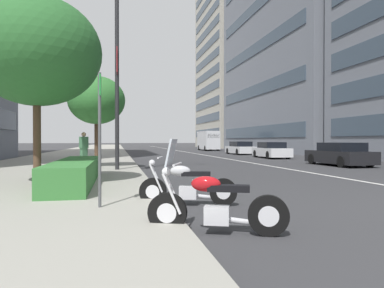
{
  "coord_description": "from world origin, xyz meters",
  "views": [
    {
      "loc": [
        -5.18,
        8.45,
        1.44
      ],
      "look_at": [
        14.64,
        4.28,
        1.24
      ],
      "focal_mm": 33.46,
      "sensor_mm": 36.0,
      "label": 1
    }
  ],
  "objects_px": {
    "motorcycle_by_sign_pole": "(187,187)",
    "street_tree_by_lamp_post": "(37,52)",
    "pedestrian_on_plaza": "(84,148)",
    "delivery_van_ahead": "(208,140)",
    "motorcycle_second_in_row": "(214,206)",
    "parking_sign_by_curb": "(100,127)",
    "street_lamp_with_banners": "(125,55)",
    "car_approaching_light": "(340,155)",
    "street_tree_near_plaza_corner": "(97,100)",
    "car_following_behind": "(271,151)",
    "car_far_down_avenue": "(240,148)"
  },
  "relations": [
    {
      "from": "car_following_behind",
      "to": "motorcycle_by_sign_pole",
      "type": "bearing_deg",
      "value": 153.55
    },
    {
      "from": "car_far_down_avenue",
      "to": "delivery_van_ahead",
      "type": "height_order",
      "value": "delivery_van_ahead"
    },
    {
      "from": "motorcycle_second_in_row",
      "to": "street_tree_by_lamp_post",
      "type": "bearing_deg",
      "value": -36.6
    },
    {
      "from": "street_lamp_with_banners",
      "to": "street_tree_near_plaza_corner",
      "type": "bearing_deg",
      "value": 33.68
    },
    {
      "from": "motorcycle_second_in_row",
      "to": "car_following_behind",
      "type": "distance_m",
      "value": 24.51
    },
    {
      "from": "motorcycle_second_in_row",
      "to": "street_tree_by_lamp_post",
      "type": "xyz_separation_m",
      "value": [
        5.82,
        3.74,
        3.59
      ]
    },
    {
      "from": "motorcycle_second_in_row",
      "to": "street_lamp_with_banners",
      "type": "distance_m",
      "value": 11.99
    },
    {
      "from": "motorcycle_by_sign_pole",
      "to": "delivery_van_ahead",
      "type": "distance_m",
      "value": 43.48
    },
    {
      "from": "car_far_down_avenue",
      "to": "parking_sign_by_curb",
      "type": "distance_m",
      "value": 31.01
    },
    {
      "from": "street_tree_by_lamp_post",
      "to": "pedestrian_on_plaza",
      "type": "height_order",
      "value": "street_tree_by_lamp_post"
    },
    {
      "from": "car_approaching_light",
      "to": "street_lamp_with_banners",
      "type": "bearing_deg",
      "value": 98.59
    },
    {
      "from": "car_approaching_light",
      "to": "car_following_behind",
      "type": "bearing_deg",
      "value": -0.07
    },
    {
      "from": "car_following_behind",
      "to": "street_tree_by_lamp_post",
      "type": "height_order",
      "value": "street_tree_by_lamp_post"
    },
    {
      "from": "parking_sign_by_curb",
      "to": "motorcycle_by_sign_pole",
      "type": "bearing_deg",
      "value": -70.29
    },
    {
      "from": "street_lamp_with_banners",
      "to": "delivery_van_ahead",
      "type": "bearing_deg",
      "value": -20.42
    },
    {
      "from": "parking_sign_by_curb",
      "to": "pedestrian_on_plaza",
      "type": "distance_m",
      "value": 12.44
    },
    {
      "from": "car_approaching_light",
      "to": "street_tree_by_lamp_post",
      "type": "relative_size",
      "value": 0.8
    },
    {
      "from": "motorcycle_second_in_row",
      "to": "pedestrian_on_plaza",
      "type": "distance_m",
      "value": 14.51
    },
    {
      "from": "motorcycle_second_in_row",
      "to": "street_tree_near_plaza_corner",
      "type": "bearing_deg",
      "value": -58.66
    },
    {
      "from": "motorcycle_by_sign_pole",
      "to": "car_far_down_avenue",
      "type": "distance_m",
      "value": 29.67
    },
    {
      "from": "street_tree_near_plaza_corner",
      "to": "street_tree_by_lamp_post",
      "type": "bearing_deg",
      "value": 169.63
    },
    {
      "from": "motorcycle_second_in_row",
      "to": "delivery_van_ahead",
      "type": "distance_m",
      "value": 45.87
    },
    {
      "from": "car_far_down_avenue",
      "to": "street_tree_near_plaza_corner",
      "type": "height_order",
      "value": "street_tree_near_plaza_corner"
    },
    {
      "from": "street_tree_near_plaza_corner",
      "to": "street_lamp_with_banners",
      "type": "bearing_deg",
      "value": -146.32
    },
    {
      "from": "street_tree_by_lamp_post",
      "to": "street_tree_near_plaza_corner",
      "type": "height_order",
      "value": "street_tree_by_lamp_post"
    },
    {
      "from": "motorcycle_second_in_row",
      "to": "car_far_down_avenue",
      "type": "xyz_separation_m",
      "value": [
        30.0,
        -11.09,
        0.2
      ]
    },
    {
      "from": "car_approaching_light",
      "to": "street_lamp_with_banners",
      "type": "height_order",
      "value": "street_lamp_with_banners"
    },
    {
      "from": "car_following_behind",
      "to": "car_approaching_light",
      "type": "bearing_deg",
      "value": -176.53
    },
    {
      "from": "delivery_van_ahead",
      "to": "car_far_down_avenue",
      "type": "bearing_deg",
      "value": 178.76
    },
    {
      "from": "car_approaching_light",
      "to": "pedestrian_on_plaza",
      "type": "xyz_separation_m",
      "value": [
        1.2,
        14.19,
        0.4
      ]
    },
    {
      "from": "street_tree_by_lamp_post",
      "to": "pedestrian_on_plaza",
      "type": "distance_m",
      "value": 8.87
    },
    {
      "from": "motorcycle_second_in_row",
      "to": "delivery_van_ahead",
      "type": "xyz_separation_m",
      "value": [
        44.43,
        -11.38,
        1.03
      ]
    },
    {
      "from": "street_tree_by_lamp_post",
      "to": "street_tree_near_plaza_corner",
      "type": "distance_m",
      "value": 7.27
    },
    {
      "from": "motorcycle_by_sign_pole",
      "to": "parking_sign_by_curb",
      "type": "bearing_deg",
      "value": 35.16
    },
    {
      "from": "street_lamp_with_banners",
      "to": "pedestrian_on_plaza",
      "type": "height_order",
      "value": "street_lamp_with_banners"
    },
    {
      "from": "delivery_van_ahead",
      "to": "street_lamp_with_banners",
      "type": "bearing_deg",
      "value": 159.51
    },
    {
      "from": "car_approaching_light",
      "to": "car_far_down_avenue",
      "type": "distance_m",
      "value": 17.05
    },
    {
      "from": "motorcycle_by_sign_pole",
      "to": "street_tree_by_lamp_post",
      "type": "bearing_deg",
      "value": -26.07
    },
    {
      "from": "car_approaching_light",
      "to": "pedestrian_on_plaza",
      "type": "bearing_deg",
      "value": 84.26
    },
    {
      "from": "motorcycle_by_sign_pole",
      "to": "street_tree_by_lamp_post",
      "type": "height_order",
      "value": "street_tree_by_lamp_post"
    },
    {
      "from": "car_following_behind",
      "to": "street_tree_by_lamp_post",
      "type": "xyz_separation_m",
      "value": [
        -16.13,
        14.64,
        3.4
      ]
    },
    {
      "from": "motorcycle_by_sign_pole",
      "to": "pedestrian_on_plaza",
      "type": "bearing_deg",
      "value": -59.17
    },
    {
      "from": "street_lamp_with_banners",
      "to": "car_far_down_avenue",
      "type": "bearing_deg",
      "value": -32.56
    },
    {
      "from": "motorcycle_second_in_row",
      "to": "car_following_behind",
      "type": "bearing_deg",
      "value": -95.75
    },
    {
      "from": "car_far_down_avenue",
      "to": "street_tree_by_lamp_post",
      "type": "height_order",
      "value": "street_tree_by_lamp_post"
    },
    {
      "from": "car_far_down_avenue",
      "to": "street_lamp_with_banners",
      "type": "xyz_separation_m",
      "value": [
        -19.07,
        12.18,
        4.61
      ]
    },
    {
      "from": "delivery_van_ahead",
      "to": "parking_sign_by_curb",
      "type": "xyz_separation_m",
      "value": [
        -42.62,
        13.16,
        0.24
      ]
    },
    {
      "from": "car_far_down_avenue",
      "to": "delivery_van_ahead",
      "type": "relative_size",
      "value": 0.82
    },
    {
      "from": "car_far_down_avenue",
      "to": "delivery_van_ahead",
      "type": "bearing_deg",
      "value": -1.83
    },
    {
      "from": "motorcycle_by_sign_pole",
      "to": "parking_sign_by_curb",
      "type": "relative_size",
      "value": 0.82
    }
  ]
}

